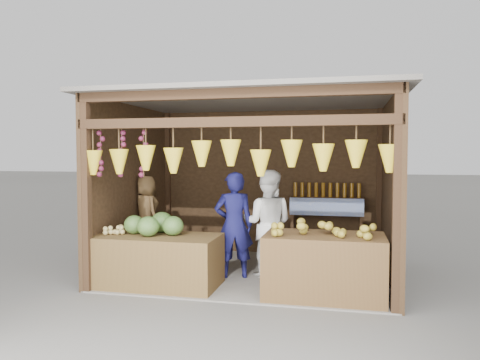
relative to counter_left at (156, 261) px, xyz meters
name	(u,v)px	position (x,y,z in m)	size (l,w,h in m)	color
ground	(253,273)	(1.15, 1.02, -0.35)	(80.00, 80.00, 0.00)	#514F49
stall_structure	(250,164)	(1.12, 0.97, 1.31)	(4.30, 3.30, 2.66)	slate
back_shelf	(327,209)	(2.20, 2.30, 0.52)	(1.25, 0.32, 1.32)	#382314
counter_left	(156,261)	(0.00, 0.00, 0.00)	(1.72, 0.85, 0.71)	#52391B
counter_right	(324,267)	(2.27, -0.01, 0.05)	(1.49, 0.85, 0.81)	#50331A
stool	(147,256)	(-0.65, 1.15, -0.21)	(0.31, 0.31, 0.29)	black
man_standing	(234,225)	(0.94, 0.66, 0.43)	(0.57, 0.37, 1.56)	#131348
woman_standing	(267,223)	(1.40, 0.88, 0.44)	(0.77, 0.60, 1.59)	white
vendor_seated	(146,212)	(-0.65, 1.15, 0.52)	(0.58, 0.38, 1.18)	brown
melon_pile	(151,223)	(-0.10, 0.07, 0.51)	(1.00, 0.50, 0.32)	#174412
tanfruit_pile	(116,229)	(-0.59, -0.01, 0.42)	(0.34, 0.40, 0.13)	olive
mango_pile	(324,226)	(2.26, -0.04, 0.56)	(1.40, 0.64, 0.22)	#C06B19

